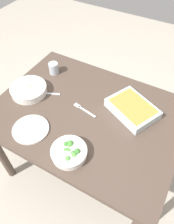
{
  "coord_description": "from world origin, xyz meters",
  "views": [
    {
      "loc": [
        0.45,
        -0.79,
        1.79
      ],
      "look_at": [
        0.0,
        0.0,
        0.74
      ],
      "focal_mm": 34.47,
      "sensor_mm": 36.0,
      "label": 1
    }
  ],
  "objects": [
    {
      "name": "broccoli_bowl",
      "position": [
        0.07,
        -0.32,
        0.77
      ],
      "size": [
        0.2,
        0.2,
        0.07
      ],
      "color": "white",
      "rests_on": "dining_table"
    },
    {
      "name": "fork_on_table",
      "position": [
        -0.03,
        0.01,
        0.74
      ],
      "size": [
        0.18,
        0.05,
        0.01
      ],
      "color": "silver",
      "rests_on": "dining_table"
    },
    {
      "name": "drink_cup",
      "position": [
        -0.41,
        0.22,
        0.78
      ],
      "size": [
        0.07,
        0.07,
        0.08
      ],
      "color": "#B2BCC6",
      "rests_on": "dining_table"
    },
    {
      "name": "dining_table",
      "position": [
        0.0,
        0.0,
        0.65
      ],
      "size": [
        1.2,
        0.9,
        0.74
      ],
      "color": "#4C3D33",
      "rests_on": "ground_plane"
    },
    {
      "name": "stew_bowl",
      "position": [
        -0.44,
        -0.04,
        0.77
      ],
      "size": [
        0.25,
        0.25,
        0.06
      ],
      "color": "white",
      "rests_on": "dining_table"
    },
    {
      "name": "spoon_by_stew",
      "position": [
        -0.35,
        0.0,
        0.74
      ],
      "size": [
        0.17,
        0.09,
        0.01
      ],
      "color": "silver",
      "rests_on": "dining_table"
    },
    {
      "name": "ground_plane",
      "position": [
        0.0,
        0.0,
        0.0
      ],
      "size": [
        6.0,
        6.0,
        0.0
      ],
      "primitive_type": "plane",
      "color": "#B2A899"
    },
    {
      "name": "baking_dish",
      "position": [
        0.25,
        0.14,
        0.77
      ],
      "size": [
        0.37,
        0.33,
        0.06
      ],
      "color": "silver",
      "rests_on": "dining_table"
    },
    {
      "name": "side_plate",
      "position": [
        -0.23,
        -0.29,
        0.75
      ],
      "size": [
        0.22,
        0.22,
        0.01
      ],
      "primitive_type": "cylinder",
      "color": "silver",
      "rests_on": "dining_table"
    }
  ]
}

